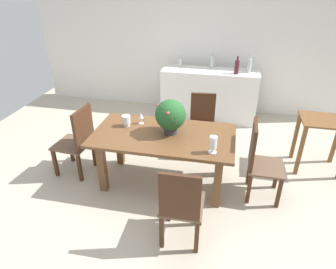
{
  "coord_description": "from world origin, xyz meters",
  "views": [
    {
      "loc": [
        0.76,
        -3.36,
        2.57
      ],
      "look_at": [
        0.05,
        -0.04,
        0.71
      ],
      "focal_mm": 32.12,
      "sensor_mm": 36.0,
      "label": 1
    }
  ],
  "objects": [
    {
      "name": "crystal_vase_center_near",
      "position": [
        0.64,
        -0.42,
        0.87
      ],
      "size": [
        0.09,
        0.09,
        0.21
      ],
      "color": "silver",
      "rests_on": "dining_table"
    },
    {
      "name": "chair_head_end",
      "position": [
        -1.19,
        -0.12,
        0.55
      ],
      "size": [
        0.5,
        0.5,
        1.0
      ],
      "rotation": [
        0.0,
        0.0,
        -1.66
      ],
      "color": "#422616",
      "rests_on": "ground"
    },
    {
      "name": "chair_near_right",
      "position": [
        0.41,
        -1.1,
        0.53
      ],
      "size": [
        0.44,
        0.47,
        0.97
      ],
      "rotation": [
        0.0,
        0.0,
        3.16
      ],
      "color": "#422616",
      "rests_on": "ground"
    },
    {
      "name": "kitchen_counter",
      "position": [
        0.39,
        2.07,
        0.48
      ],
      "size": [
        1.77,
        0.53,
        0.96
      ],
      "primitive_type": "cube",
      "color": "white",
      "rests_on": "ground"
    },
    {
      "name": "wine_glass",
      "position": [
        -0.36,
        0.13,
        0.86
      ],
      "size": [
        0.06,
        0.06,
        0.16
      ],
      "color": "silver",
      "rests_on": "dining_table"
    },
    {
      "name": "chair_far_right",
      "position": [
        0.39,
        0.88,
        0.51
      ],
      "size": [
        0.46,
        0.49,
        0.92
      ],
      "rotation": [
        0.0,
        0.0,
        0.1
      ],
      "color": "#422616",
      "rests_on": "ground"
    },
    {
      "name": "wine_bottle_amber",
      "position": [
        0.85,
        1.96,
        1.09
      ],
      "size": [
        0.08,
        0.08,
        0.31
      ],
      "color": "#511E28",
      "rests_on": "kitchen_counter"
    },
    {
      "name": "wine_bottle_clear",
      "position": [
        0.4,
        2.23,
        1.08
      ],
      "size": [
        0.07,
        0.07,
        0.28
      ],
      "color": "#B2BFB7",
      "rests_on": "kitchen_counter"
    },
    {
      "name": "side_table",
      "position": [
        2.09,
        0.69,
        0.59
      ],
      "size": [
        0.64,
        0.52,
        0.79
      ],
      "color": "brown",
      "rests_on": "ground"
    },
    {
      "name": "crystal_vase_left",
      "position": [
        -0.53,
        0.01,
        0.84
      ],
      "size": [
        0.11,
        0.11,
        0.15
      ],
      "color": "silver",
      "rests_on": "dining_table"
    },
    {
      "name": "chair_foot_end",
      "position": [
        1.2,
        -0.11,
        0.55
      ],
      "size": [
        0.44,
        0.47,
        1.01
      ],
      "rotation": [
        0.0,
        0.0,
        1.55
      ],
      "color": "#422616",
      "rests_on": "ground"
    },
    {
      "name": "dining_table",
      "position": [
        0.0,
        -0.11,
        0.63
      ],
      "size": [
        1.8,
        0.97,
        0.75
      ],
      "color": "brown",
      "rests_on": "ground"
    },
    {
      "name": "wine_bottle_green",
      "position": [
        -0.19,
        2.19,
        1.05
      ],
      "size": [
        0.07,
        0.07,
        0.22
      ],
      "color": "#B2BFB7",
      "rests_on": "kitchen_counter"
    },
    {
      "name": "flower_centerpiece",
      "position": [
        0.08,
        -0.05,
        0.99
      ],
      "size": [
        0.39,
        0.39,
        0.45
      ],
      "color": "#333338",
      "rests_on": "dining_table"
    },
    {
      "name": "ground_plane",
      "position": [
        0.0,
        0.0,
        0.0
      ],
      "size": [
        7.04,
        7.04,
        0.0
      ],
      "primitive_type": "plane",
      "color": "#BCB29E"
    },
    {
      "name": "back_wall",
      "position": [
        0.0,
        2.6,
        1.3
      ],
      "size": [
        6.4,
        0.1,
        2.6
      ],
      "primitive_type": "cube",
      "color": "white",
      "rests_on": "ground"
    },
    {
      "name": "wine_bottle_tall",
      "position": [
        1.06,
        2.1,
        1.09
      ],
      "size": [
        0.08,
        0.08,
        0.32
      ],
      "color": "#B2BFB7",
      "rests_on": "kitchen_counter"
    }
  ]
}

